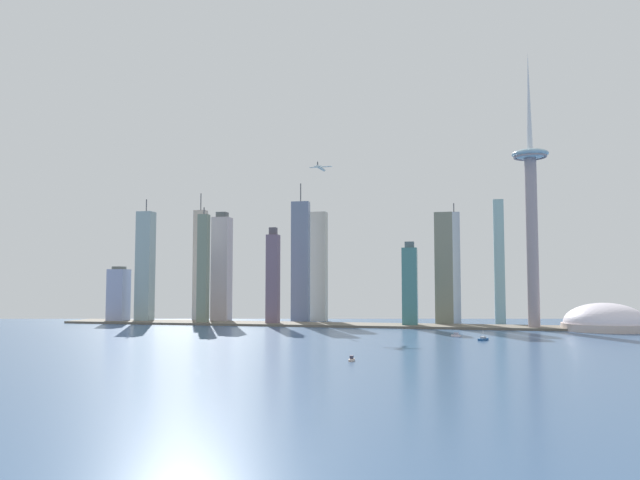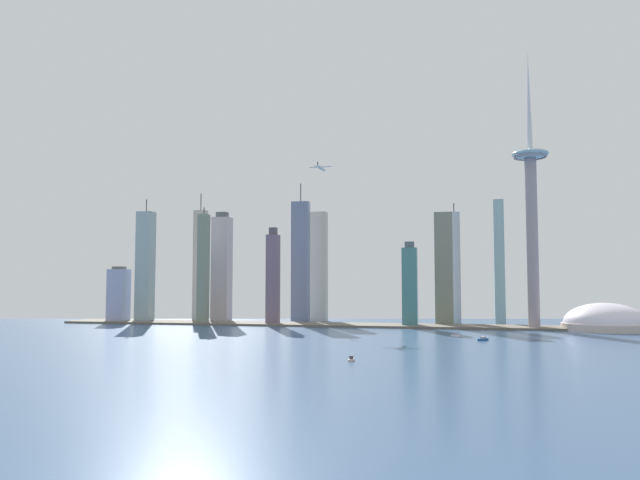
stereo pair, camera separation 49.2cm
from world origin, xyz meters
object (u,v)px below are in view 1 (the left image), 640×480
object	(u,v)px
stadium_dome	(605,324)
skyscraper_5	(499,262)
skyscraper_11	(318,266)
skyscraper_1	(203,269)
skyscraper_7	(145,267)
skyscraper_10	(200,265)
skyscraper_0	(273,278)
airplane	(321,168)
skyscraper_9	(410,286)
boat_2	(352,359)
boat_0	(456,335)
skyscraper_2	(455,268)
skyscraper_3	(301,262)
skyscraper_8	(222,269)
skyscraper_6	(444,269)
boat_1	(483,339)
skyscraper_4	(118,295)
observation_tower	(531,200)

from	to	relation	value
stadium_dome	skyscraper_5	distance (m)	169.25
stadium_dome	skyscraper_11	xyz separation A→B (m)	(-384.50, 116.11, 75.70)
skyscraper_1	skyscraper_11	bearing A→B (deg)	38.91
skyscraper_7	skyscraper_10	distance (m)	98.27
skyscraper_0	skyscraper_5	distance (m)	320.14
skyscraper_0	airplane	distance (m)	175.46
skyscraper_5	skyscraper_9	distance (m)	148.18
skyscraper_1	boat_2	distance (m)	459.09
stadium_dome	boat_2	size ratio (longest dim) A/B	9.98
stadium_dome	boat_0	size ratio (longest dim) A/B	9.37
skyscraper_1	skyscraper_2	size ratio (longest dim) A/B	0.96
stadium_dome	skyscraper_3	world-z (taller)	skyscraper_3
stadium_dome	skyscraper_8	distance (m)	523.05
skyscraper_0	skyscraper_7	xyz separation A→B (m)	(-202.56, 15.14, 17.69)
skyscraper_6	stadium_dome	bearing A→B (deg)	-14.74
skyscraper_1	skyscraper_6	size ratio (longest dim) A/B	1.07
skyscraper_3	skyscraper_9	bearing A→B (deg)	-20.75
skyscraper_0	skyscraper_5	world-z (taller)	skyscraper_5
boat_1	airplane	world-z (taller)	airplane
skyscraper_0	boat_0	bearing A→B (deg)	-28.20
skyscraper_7	skyscraper_2	bearing A→B (deg)	9.29
airplane	skyscraper_2	bearing A→B (deg)	-69.94
skyscraper_1	skyscraper_8	xyz separation A→B (m)	(9.49, 45.61, 1.50)
skyscraper_3	skyscraper_11	xyz separation A→B (m)	(17.78, 40.47, -6.01)
skyscraper_0	skyscraper_7	distance (m)	203.89
skyscraper_5	boat_2	bearing A→B (deg)	-106.61
skyscraper_8	airplane	bearing A→B (deg)	0.57
skyscraper_5	boat_1	distance (m)	274.98
skyscraper_2	skyscraper_4	xyz separation A→B (m)	(-484.83, -83.79, -39.93)
skyscraper_7	skyscraper_10	world-z (taller)	skyscraper_10
skyscraper_10	boat_2	world-z (taller)	skyscraper_10
skyscraper_10	airplane	xyz separation A→B (m)	(211.14, -57.20, 136.77)
skyscraper_7	skyscraper_11	bearing A→B (deg)	21.19
skyscraper_11	stadium_dome	bearing A→B (deg)	-16.80
skyscraper_4	skyscraper_9	distance (m)	427.09
stadium_dome	skyscraper_11	distance (m)	408.72
skyscraper_5	skyscraper_7	xyz separation A→B (m)	(-510.03, -70.79, -6.17)
skyscraper_5	skyscraper_6	world-z (taller)	skyscraper_5
skyscraper_7	boat_0	distance (m)	480.56
skyscraper_2	boat_0	xyz separation A→B (m)	(1.73, -221.16, -78.27)
skyscraper_3	skyscraper_10	bearing A→B (deg)	169.91
skyscraper_1	skyscraper_8	distance (m)	46.61
skyscraper_3	skyscraper_11	bearing A→B (deg)	66.28
boat_0	boat_2	distance (m)	243.76
skyscraper_0	boat_2	xyz separation A→B (m)	(173.03, -364.80, -62.94)
boat_0	skyscraper_5	bearing A→B (deg)	94.56
observation_tower	skyscraper_3	world-z (taller)	observation_tower
skyscraper_4	boat_0	distance (m)	507.04
skyscraper_10	skyscraper_4	bearing A→B (deg)	-132.41
stadium_dome	skyscraper_3	xyz separation A→B (m)	(-402.29, 75.63, 81.71)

